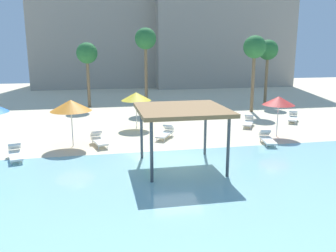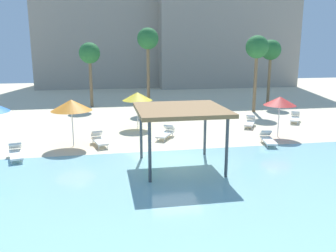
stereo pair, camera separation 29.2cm
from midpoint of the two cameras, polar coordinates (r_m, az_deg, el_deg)
ground_plane at (r=18.09m, az=0.76°, el=-5.41°), size 80.00×80.00×0.00m
lagoon_water at (r=13.35m, az=5.57°, el=-12.25°), size 44.00×13.50×0.04m
shade_pavilion at (r=16.32m, az=1.71°, el=2.30°), size 4.03×4.03×2.87m
beach_umbrella_orange_0 at (r=20.69m, az=-15.68°, el=3.19°), size 2.29×2.29×2.68m
beach_umbrella_red_3 at (r=23.23m, az=16.95°, el=3.89°), size 2.00×2.00×2.55m
beach_umbrella_yellow_4 at (r=24.69m, az=-5.45°, el=4.73°), size 2.08×2.08×2.49m
lounge_chair_0 at (r=19.62m, az=-23.60°, el=-4.03°), size 1.06×1.99×0.74m
lounge_chair_1 at (r=21.55m, az=15.20°, el=-1.94°), size 0.97×1.98×0.74m
lounge_chair_2 at (r=20.98m, az=-11.42°, el=-2.14°), size 1.04×1.98×0.74m
lounge_chair_3 at (r=28.41m, az=19.05°, el=1.32°), size 1.51×1.93×0.74m
lounge_chair_4 at (r=22.18m, az=-0.78°, el=-1.07°), size 1.49×1.94×0.74m
lounge_chair_5 at (r=25.95m, az=12.41°, el=0.69°), size 1.45×1.95×0.74m
palm_tree_0 at (r=32.43m, az=-3.87°, el=13.42°), size 1.90×1.90×7.15m
palm_tree_1 at (r=33.65m, az=-13.08°, el=11.07°), size 1.90×1.90×5.89m
palm_tree_2 at (r=31.28m, az=13.42°, el=11.91°), size 1.90×1.90×6.44m
palm_tree_3 at (r=35.64m, az=15.45°, el=11.43°), size 1.90×1.90×6.15m
hotel_block_0 at (r=52.80m, az=-9.02°, el=16.77°), size 21.65×10.45×18.80m
hotel_block_1 at (r=54.02m, az=7.56°, el=17.89°), size 18.93×11.95×21.00m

